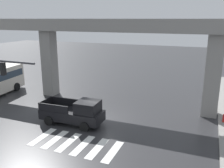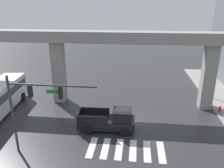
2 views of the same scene
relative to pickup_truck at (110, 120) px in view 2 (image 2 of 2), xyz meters
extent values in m
plane|color=#2D2D30|center=(1.64, 1.79, -0.99)|extent=(120.00, 120.00, 0.00)
cube|color=silver|center=(-1.11, -2.81, -0.98)|extent=(0.55, 2.80, 0.01)
cube|color=silver|center=(-0.01, -2.81, -0.98)|extent=(0.55, 2.80, 0.01)
cube|color=silver|center=(1.09, -2.81, -0.98)|extent=(0.55, 2.80, 0.01)
cube|color=silver|center=(2.19, -2.81, -0.98)|extent=(0.55, 2.80, 0.01)
cube|color=silver|center=(3.29, -2.81, -0.98)|extent=(0.55, 2.80, 0.01)
cube|color=silver|center=(4.39, -2.81, -0.98)|extent=(0.55, 2.80, 0.01)
cube|color=gray|center=(1.64, 6.06, 6.67)|extent=(52.20, 2.13, 1.20)
cube|color=gray|center=(-6.66, 6.06, 2.54)|extent=(1.30, 1.30, 7.06)
cube|color=gray|center=(9.95, 6.06, 2.54)|extent=(1.30, 1.30, 7.06)
cube|color=black|center=(-0.30, -0.01, -0.21)|extent=(5.16, 2.05, 0.80)
cube|color=black|center=(1.15, 0.03, 0.64)|extent=(1.75, 1.80, 0.90)
cube|color=#3F5160|center=(1.62, 0.05, 0.64)|extent=(0.15, 1.67, 0.77)
cube|color=black|center=(-1.47, 0.83, 0.49)|extent=(2.65, 0.18, 0.60)
cube|color=black|center=(-1.42, -0.92, 0.49)|extent=(2.65, 0.18, 0.60)
cube|color=black|center=(-2.80, -0.08, 0.49)|extent=(0.15, 1.75, 0.60)
cylinder|color=black|center=(1.25, 0.94, -0.61)|extent=(0.77, 0.30, 0.76)
cylinder|color=black|center=(1.31, -0.86, -0.61)|extent=(0.77, 0.30, 0.76)
cylinder|color=black|center=(-1.91, 0.85, -0.61)|extent=(0.77, 0.30, 0.76)
cylinder|color=black|center=(-1.85, -0.96, -0.61)|extent=(0.77, 0.30, 0.76)
cube|color=#2D3D4C|center=(-12.68, 7.03, 0.99)|extent=(2.24, 0.33, 1.49)
cylinder|color=black|center=(-13.72, 5.32, -0.51)|extent=(0.46, 0.99, 0.96)
cylinder|color=black|center=(-11.29, 5.60, -0.51)|extent=(0.46, 0.99, 0.96)
cylinder|color=#38383D|center=(-6.75, -3.93, 2.11)|extent=(0.18, 0.18, 6.20)
cylinder|color=#38383D|center=(-3.55, -3.93, 4.61)|extent=(6.40, 0.14, 0.14)
cube|color=black|center=(-5.15, -3.93, 4.09)|extent=(0.24, 0.32, 0.84)
sphere|color=orange|center=(-5.15, -3.93, 4.09)|extent=(0.17, 0.17, 0.17)
cube|color=black|center=(-2.95, -3.93, 4.09)|extent=(0.24, 0.32, 0.84)
sphere|color=orange|center=(-2.95, -3.93, 4.09)|extent=(0.17, 0.17, 0.17)
cube|color=#19722D|center=(-3.40, -3.93, 4.16)|extent=(1.10, 0.04, 0.28)
cylinder|color=#38383D|center=(11.53, 8.60, 2.51)|extent=(0.16, 0.16, 7.00)
ellipsoid|color=beige|center=(11.53, 8.60, 6.13)|extent=(0.44, 0.70, 0.24)
cylinder|color=red|center=(11.13, 4.60, -0.64)|extent=(0.24, 0.24, 0.70)
sphere|color=red|center=(11.13, 4.60, -0.25)|extent=(0.22, 0.22, 0.22)
camera|label=1|loc=(9.56, -15.74, 7.28)|focal=38.97mm
camera|label=2|loc=(2.22, -17.79, 9.76)|focal=35.69mm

